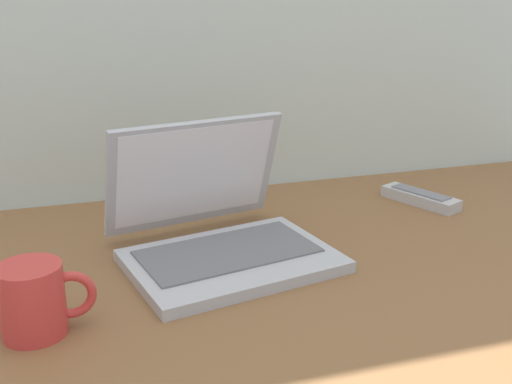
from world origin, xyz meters
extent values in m
cube|color=brown|center=(0.00, 0.00, 0.01)|extent=(1.60, 0.76, 0.03)
cube|color=#B2B5BA|center=(-0.07, 0.01, 0.04)|extent=(0.35, 0.28, 0.02)
cube|color=slate|center=(-0.08, 0.02, 0.05)|extent=(0.29, 0.19, 0.00)
cube|color=#B2B5BA|center=(-0.10, 0.14, 0.14)|extent=(0.31, 0.13, 0.19)
cube|color=white|center=(-0.10, 0.14, 0.14)|extent=(0.28, 0.11, 0.17)
cylinder|color=red|center=(-0.36, -0.11, 0.08)|extent=(0.08, 0.08, 0.09)
torus|color=red|center=(-0.31, -0.11, 0.08)|extent=(0.06, 0.01, 0.06)
cube|color=#B7B7B7|center=(0.36, 0.18, 0.04)|extent=(0.11, 0.16, 0.02)
cube|color=slate|center=(0.36, 0.18, 0.05)|extent=(0.08, 0.12, 0.00)
camera|label=1|loc=(-0.30, -0.85, 0.45)|focal=44.01mm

